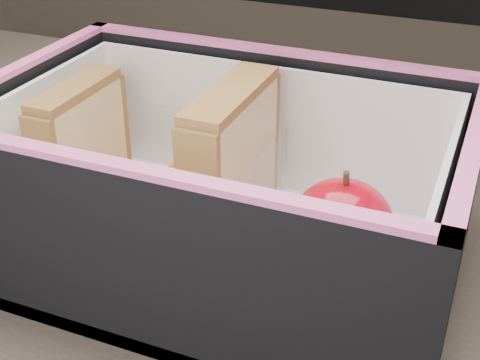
# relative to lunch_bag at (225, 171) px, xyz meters

# --- Properties ---
(lunch_bag) EXTENTS (0.33, 0.37, 0.28)m
(lunch_bag) POSITION_rel_lunch_bag_xyz_m (0.00, 0.00, 0.00)
(lunch_bag) COLOR black
(lunch_bag) RESTS_ON kitchen_table
(plastic_tub) EXTENTS (0.17, 0.12, 0.07)m
(plastic_tub) POSITION_rel_lunch_bag_xyz_m (-0.06, 0.00, -0.02)
(plastic_tub) COLOR white
(plastic_tub) RESTS_ON lunch_bag
(sandwich_left) EXTENTS (0.03, 0.09, 0.10)m
(sandwich_left) POSITION_rel_lunch_bag_xyz_m (-0.12, 0.00, -0.00)
(sandwich_left) COLOR #E5C689
(sandwich_left) RESTS_ON plastic_tub
(sandwich_right) EXTENTS (0.03, 0.11, 0.12)m
(sandwich_right) POSITION_rel_lunch_bag_xyz_m (0.00, 0.00, 0.00)
(sandwich_right) COLOR #E5C689
(sandwich_right) RESTS_ON plastic_tub
(carrot_sticks) EXTENTS (0.05, 0.16, 0.03)m
(carrot_sticks) POSITION_rel_lunch_bag_xyz_m (-0.06, -0.00, -0.04)
(carrot_sticks) COLOR #FF5500
(carrot_sticks) RESTS_ON plastic_tub
(paper_napkin) EXTENTS (0.08, 0.08, 0.01)m
(paper_napkin) POSITION_rel_lunch_bag_xyz_m (0.09, -0.01, -0.05)
(paper_napkin) COLOR white
(paper_napkin) RESTS_ON lunch_bag
(red_apple) EXTENTS (0.07, 0.07, 0.07)m
(red_apple) POSITION_rel_lunch_bag_xyz_m (0.09, -0.01, -0.02)
(red_apple) COLOR #9B0014
(red_apple) RESTS_ON paper_napkin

